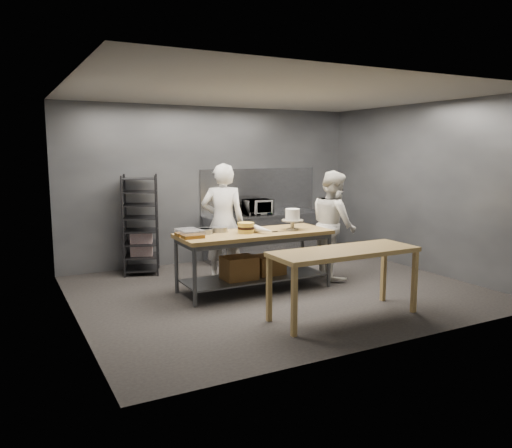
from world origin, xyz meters
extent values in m
plane|color=black|center=(0.00, 0.00, 0.00)|extent=(6.00, 6.00, 0.00)
cube|color=#4C4F54|center=(0.00, 2.50, 1.50)|extent=(6.00, 0.04, 3.00)
cube|color=olive|center=(-0.31, 0.19, 0.89)|extent=(2.40, 0.90, 0.06)
cube|color=#47494C|center=(-0.31, 0.19, 0.20)|extent=(2.25, 0.75, 0.03)
cylinder|color=#47494C|center=(-1.45, -0.20, 0.43)|extent=(0.06, 0.06, 0.86)
cylinder|color=#47494C|center=(-1.45, 0.58, 0.43)|extent=(0.06, 0.06, 0.86)
cylinder|color=#47494C|center=(0.83, -0.20, 0.43)|extent=(0.06, 0.06, 0.86)
cylinder|color=#47494C|center=(0.83, 0.58, 0.43)|extent=(0.06, 0.06, 0.86)
cube|color=brown|center=(-0.59, 0.17, 0.39)|extent=(0.50, 0.40, 0.35)
cube|color=brown|center=(-0.03, 0.24, 0.36)|extent=(0.45, 0.38, 0.30)
cube|color=olive|center=(0.13, -1.48, 0.87)|extent=(2.00, 0.70, 0.06)
cube|color=olive|center=(-0.82, -1.78, 0.42)|extent=(0.06, 0.06, 0.84)
cube|color=olive|center=(-0.82, -1.18, 0.42)|extent=(0.06, 0.06, 0.84)
cube|color=olive|center=(1.08, -1.78, 0.42)|extent=(0.06, 0.06, 0.84)
cube|color=olive|center=(1.08, -1.18, 0.42)|extent=(0.06, 0.06, 0.84)
cube|color=slate|center=(1.00, 2.18, 0.88)|extent=(2.60, 0.60, 0.04)
cube|color=slate|center=(1.00, 2.18, 0.43)|extent=(2.56, 0.56, 0.86)
cube|color=slate|center=(1.00, 2.48, 1.35)|extent=(2.60, 0.02, 0.90)
cube|color=black|center=(-1.58, 2.10, 0.88)|extent=(0.77, 0.80, 1.75)
cube|color=silver|center=(-1.58, 2.10, 0.54)|extent=(0.44, 0.35, 0.45)
imported|color=white|center=(-0.49, 0.98, 0.98)|extent=(0.84, 0.72, 1.96)
imported|color=white|center=(1.25, 0.27, 0.92)|extent=(0.90, 1.04, 1.83)
imported|color=black|center=(0.80, 2.18, 1.05)|extent=(0.54, 0.37, 0.30)
cylinder|color=#A99F87|center=(0.32, 0.11, 0.93)|extent=(0.20, 0.20, 0.02)
cylinder|color=#A99F87|center=(0.32, 0.11, 1.00)|extent=(0.06, 0.06, 0.12)
cylinder|color=#A99F87|center=(0.32, 0.11, 1.07)|extent=(0.34, 0.34, 0.02)
cylinder|color=white|center=(0.32, 0.11, 1.17)|extent=(0.23, 0.23, 0.18)
cylinder|color=gold|center=(-0.47, 0.17, 0.95)|extent=(0.25, 0.25, 0.06)
cylinder|color=black|center=(-0.47, 0.17, 1.00)|extent=(0.25, 0.25, 0.04)
cylinder|color=gold|center=(-0.47, 0.17, 1.05)|extent=(0.25, 0.25, 0.06)
cylinder|color=gray|center=(-1.01, 0.45, 0.96)|extent=(0.24, 0.24, 0.07)
cylinder|color=gray|center=(-0.78, 0.46, 0.96)|extent=(0.25, 0.25, 0.07)
cylinder|color=gray|center=(-1.30, 0.36, 0.96)|extent=(0.26, 0.26, 0.07)
cylinder|color=gray|center=(-1.06, 0.39, 0.96)|extent=(0.25, 0.25, 0.07)
cone|color=white|center=(-0.27, -0.02, 0.98)|extent=(0.22, 0.40, 0.12)
cube|color=slate|center=(0.14, 0.03, 0.92)|extent=(0.28, 0.02, 0.00)
cube|color=black|center=(-0.04, 0.03, 0.93)|extent=(0.09, 0.02, 0.02)
cube|color=#8E5E1C|center=(-1.35, 0.12, 0.95)|extent=(0.30, 0.20, 0.05)
cube|color=silver|center=(-1.35, 0.12, 1.00)|extent=(0.31, 0.21, 0.06)
cube|color=#8E5E1C|center=(-1.36, 0.36, 0.95)|extent=(0.30, 0.20, 0.05)
cube|color=silver|center=(-1.36, 0.36, 1.00)|extent=(0.31, 0.21, 0.06)
camera|label=1|loc=(-3.83, -6.54, 2.17)|focal=35.00mm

